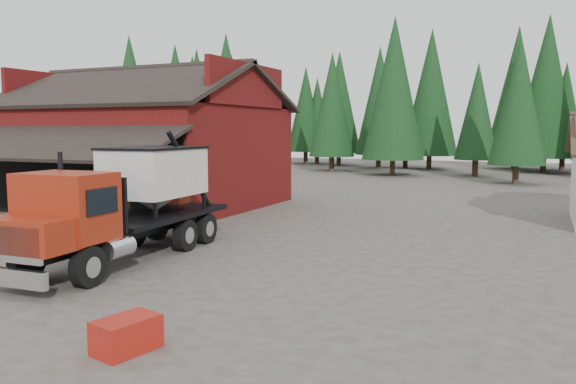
% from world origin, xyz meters
% --- Properties ---
extents(ground, '(120.00, 120.00, 0.00)m').
position_xyz_m(ground, '(0.00, 0.00, 0.00)').
color(ground, '#423C34').
rests_on(ground, ground).
extents(red_barn, '(12.80, 13.63, 7.18)m').
position_xyz_m(red_barn, '(-11.00, 9.90, 2.69)').
color(red_barn, '#5F150F').
rests_on(red_barn, ground).
extents(conifer_backdrop, '(76.00, 16.00, 16.00)m').
position_xyz_m(conifer_backdrop, '(0.00, 42.00, 0.00)').
color(conifer_backdrop, black).
rests_on(conifer_backdrop, ground).
extents(near_pine_a, '(4.40, 4.40, 11.40)m').
position_xyz_m(near_pine_a, '(-22.00, 28.00, 6.39)').
color(near_pine_a, '#382619').
rests_on(near_pine_a, ground).
extents(near_pine_b, '(3.96, 3.96, 10.40)m').
position_xyz_m(near_pine_b, '(6.00, 30.00, 5.89)').
color(near_pine_b, '#382619').
rests_on(near_pine_b, ground).
extents(near_pine_d, '(5.28, 5.28, 13.40)m').
position_xyz_m(near_pine_d, '(-4.00, 34.00, 7.39)').
color(near_pine_d, '#382619').
rests_on(near_pine_d, ground).
extents(feed_truck, '(2.90, 8.70, 3.88)m').
position_xyz_m(feed_truck, '(-3.49, -0.40, 1.81)').
color(feed_truck, black).
rests_on(feed_truck, ground).
extents(equip_box, '(0.92, 1.23, 0.60)m').
position_xyz_m(equip_box, '(1.24, -6.00, 0.30)').
color(equip_box, maroon).
rests_on(equip_box, ground).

